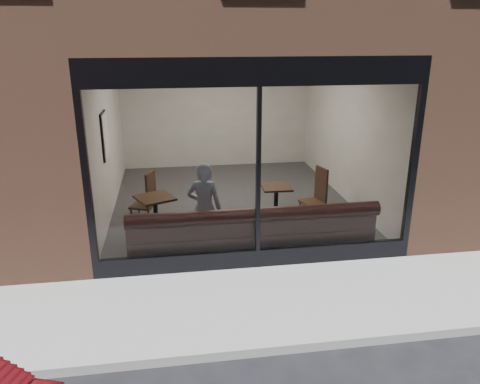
{
  "coord_description": "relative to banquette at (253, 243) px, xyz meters",
  "views": [
    {
      "loc": [
        -1.27,
        -4.45,
        3.52
      ],
      "look_at": [
        -0.22,
        2.4,
        1.14
      ],
      "focal_mm": 35.0,
      "sensor_mm": 36.0,
      "label": 1
    }
  ],
  "objects": [
    {
      "name": "ground",
      "position": [
        0.0,
        -2.45,
        -0.23
      ],
      "size": [
        120.0,
        120.0,
        0.0
      ],
      "primitive_type": "plane",
      "color": "black",
      "rests_on": "ground"
    },
    {
      "name": "sidewalk_near",
      "position": [
        0.0,
        -1.45,
        -0.22
      ],
      "size": [
        40.0,
        2.0,
        0.01
      ],
      "primitive_type": "cube",
      "color": "gray",
      "rests_on": "ground"
    },
    {
      "name": "kerb_near",
      "position": [
        0.0,
        -2.5,
        -0.17
      ],
      "size": [
        40.0,
        0.1,
        0.12
      ],
      "primitive_type": "cube",
      "color": "gray",
      "rests_on": "ground"
    },
    {
      "name": "host_building_pier_left",
      "position": [
        -3.75,
        5.55,
        1.38
      ],
      "size": [
        2.5,
        12.0,
        3.2
      ],
      "primitive_type": "cube",
      "color": "brown",
      "rests_on": "ground"
    },
    {
      "name": "host_building_pier_right",
      "position": [
        3.75,
        5.55,
        1.38
      ],
      "size": [
        2.5,
        12.0,
        3.2
      ],
      "primitive_type": "cube",
      "color": "brown",
      "rests_on": "ground"
    },
    {
      "name": "host_building_backfill",
      "position": [
        0.0,
        8.55,
        1.38
      ],
      "size": [
        5.0,
        6.0,
        3.2
      ],
      "primitive_type": "cube",
      "color": "brown",
      "rests_on": "ground"
    },
    {
      "name": "cafe_floor",
      "position": [
        0.0,
        2.55,
        -0.21
      ],
      "size": [
        6.0,
        6.0,
        0.0
      ],
      "primitive_type": "plane",
      "color": "#2D2D30",
      "rests_on": "ground"
    },
    {
      "name": "cafe_ceiling",
      "position": [
        0.0,
        2.55,
        2.97
      ],
      "size": [
        6.0,
        6.0,
        0.0
      ],
      "primitive_type": "plane",
      "rotation": [
        3.14,
        0.0,
        0.0
      ],
      "color": "white",
      "rests_on": "host_building_upper"
    },
    {
      "name": "cafe_wall_back",
      "position": [
        0.0,
        5.54,
        1.37
      ],
      "size": [
        5.0,
        0.0,
        5.0
      ],
      "primitive_type": "plane",
      "rotation": [
        1.57,
        0.0,
        0.0
      ],
      "color": "beige",
      "rests_on": "ground"
    },
    {
      "name": "cafe_wall_left",
      "position": [
        -2.49,
        2.55,
        1.37
      ],
      "size": [
        0.0,
        6.0,
        6.0
      ],
      "primitive_type": "plane",
      "rotation": [
        1.57,
        0.0,
        1.57
      ],
      "color": "beige",
      "rests_on": "ground"
    },
    {
      "name": "cafe_wall_right",
      "position": [
        2.49,
        2.55,
        1.37
      ],
      "size": [
        0.0,
        6.0,
        6.0
      ],
      "primitive_type": "plane",
      "rotation": [
        1.57,
        0.0,
        -1.57
      ],
      "color": "beige",
      "rests_on": "ground"
    },
    {
      "name": "storefront_kick",
      "position": [
        0.0,
        -0.4,
        -0.08
      ],
      "size": [
        5.0,
        0.1,
        0.3
      ],
      "primitive_type": "cube",
      "color": "black",
      "rests_on": "ground"
    },
    {
      "name": "storefront_header",
      "position": [
        0.0,
        -0.4,
        2.77
      ],
      "size": [
        5.0,
        0.1,
        0.4
      ],
      "primitive_type": "cube",
      "color": "black",
      "rests_on": "host_building_upper"
    },
    {
      "name": "storefront_mullion",
      "position": [
        0.0,
        -0.4,
        1.32
      ],
      "size": [
        0.06,
        0.1,
        2.5
      ],
      "primitive_type": "cube",
      "color": "black",
      "rests_on": "storefront_kick"
    },
    {
      "name": "storefront_glass",
      "position": [
        0.0,
        -0.43,
        1.33
      ],
      "size": [
        4.8,
        0.0,
        4.8
      ],
      "primitive_type": "plane",
      "rotation": [
        1.57,
        0.0,
        0.0
      ],
      "color": "white",
      "rests_on": "storefront_kick"
    },
    {
      "name": "banquette",
      "position": [
        0.0,
        0.0,
        0.0
      ],
      "size": [
        4.0,
        0.55,
        0.45
      ],
      "primitive_type": "cube",
      "color": "#341613",
      "rests_on": "cafe_floor"
    },
    {
      "name": "person",
      "position": [
        -0.76,
        0.28,
        0.55
      ],
      "size": [
        0.63,
        0.49,
        1.55
      ],
      "primitive_type": "imported",
      "rotation": [
        0.0,
        0.0,
        2.92
      ],
      "color": "#93A6C7",
      "rests_on": "cafe_floor"
    },
    {
      "name": "cafe_table_left",
      "position": [
        -1.58,
        1.01,
        0.52
      ],
      "size": [
        0.8,
        0.8,
        0.04
      ],
      "primitive_type": "cube",
      "rotation": [
        0.0,
        0.0,
        0.43
      ],
      "color": "#301E12",
      "rests_on": "cafe_floor"
    },
    {
      "name": "cafe_table_right",
      "position": [
        0.68,
        1.28,
        0.52
      ],
      "size": [
        0.56,
        0.56,
        0.04
      ],
      "primitive_type": "cube",
      "rotation": [
        0.0,
        0.0,
        -0.03
      ],
      "color": "#301E12",
      "rests_on": "cafe_floor"
    },
    {
      "name": "cafe_chair_left",
      "position": [
        -1.86,
        2.01,
        0.01
      ],
      "size": [
        0.56,
        0.56,
        0.04
      ],
      "primitive_type": "cube",
      "rotation": [
        0.0,
        0.0,
        2.77
      ],
      "color": "#301E12",
      "rests_on": "cafe_floor"
    },
    {
      "name": "cafe_chair_right",
      "position": [
        1.54,
        1.69,
        0.01
      ],
      "size": [
        0.52,
        0.52,
        0.04
      ],
      "primitive_type": "cube",
      "rotation": [
        0.0,
        0.0,
        3.39
      ],
      "color": "#301E12",
      "rests_on": "cafe_floor"
    },
    {
      "name": "wall_poster",
      "position": [
        -2.45,
        1.98,
        1.46
      ],
      "size": [
        0.02,
        0.62,
        0.82
      ],
      "primitive_type": "cube",
      "color": "white",
      "rests_on": "cafe_wall_left"
    }
  ]
}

